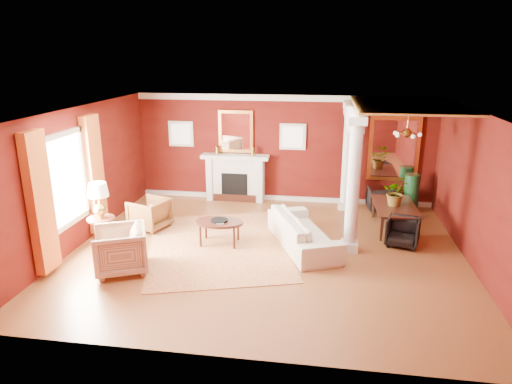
% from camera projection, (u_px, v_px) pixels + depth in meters
% --- Properties ---
extents(ground, '(8.00, 8.00, 0.00)m').
position_uv_depth(ground, '(267.00, 251.00, 9.50)').
color(ground, brown).
rests_on(ground, ground).
extents(room_shell, '(8.04, 7.04, 2.92)m').
position_uv_depth(room_shell, '(267.00, 157.00, 8.90)').
color(room_shell, '#53130B').
rests_on(room_shell, ground).
extents(fireplace, '(1.85, 0.42, 1.29)m').
position_uv_depth(fireplace, '(235.00, 177.00, 12.63)').
color(fireplace, silver).
rests_on(fireplace, ground).
extents(overmantel_mirror, '(0.95, 0.07, 1.15)m').
position_uv_depth(overmantel_mirror, '(236.00, 132.00, 12.39)').
color(overmantel_mirror, gold).
rests_on(overmantel_mirror, fireplace).
extents(flank_window_left, '(0.70, 0.07, 0.70)m').
position_uv_depth(flank_window_left, '(181.00, 134.00, 12.65)').
color(flank_window_left, silver).
rests_on(flank_window_left, room_shell).
extents(flank_window_right, '(0.70, 0.07, 0.70)m').
position_uv_depth(flank_window_right, '(293.00, 137.00, 12.21)').
color(flank_window_right, silver).
rests_on(flank_window_right, room_shell).
extents(left_window, '(0.21, 2.55, 2.60)m').
position_uv_depth(left_window, '(69.00, 186.00, 9.06)').
color(left_window, white).
rests_on(left_window, room_shell).
extents(column_front, '(0.36, 0.36, 2.80)m').
position_uv_depth(column_front, '(353.00, 185.00, 9.12)').
color(column_front, silver).
rests_on(column_front, ground).
extents(column_back, '(0.36, 0.36, 2.80)m').
position_uv_depth(column_back, '(348.00, 156.00, 11.67)').
color(column_back, silver).
rests_on(column_back, ground).
extents(header_beam, '(0.30, 3.20, 0.32)m').
position_uv_depth(header_beam, '(353.00, 115.00, 10.28)').
color(header_beam, silver).
rests_on(header_beam, column_front).
extents(amber_ceiling, '(2.30, 3.40, 0.04)m').
position_uv_depth(amber_ceiling, '(408.00, 105.00, 9.90)').
color(amber_ceiling, gold).
rests_on(amber_ceiling, room_shell).
extents(dining_mirror, '(1.30, 0.07, 1.70)m').
position_uv_depth(dining_mirror, '(394.00, 149.00, 11.89)').
color(dining_mirror, gold).
rests_on(dining_mirror, room_shell).
extents(chandelier, '(0.60, 0.62, 0.75)m').
position_uv_depth(chandelier, '(407.00, 133.00, 10.13)').
color(chandelier, '#A98235').
rests_on(chandelier, room_shell).
extents(crown_trim, '(8.00, 0.08, 0.16)m').
position_uv_depth(crown_trim, '(284.00, 98.00, 11.94)').
color(crown_trim, silver).
rests_on(crown_trim, room_shell).
extents(base_trim, '(8.00, 0.08, 0.12)m').
position_uv_depth(base_trim, '(282.00, 198.00, 12.75)').
color(base_trim, silver).
rests_on(base_trim, ground).
extents(rug, '(3.82, 4.46, 0.02)m').
position_uv_depth(rug, '(218.00, 245.00, 9.77)').
color(rug, maroon).
rests_on(rug, ground).
extents(sofa, '(1.53, 2.43, 0.92)m').
position_uv_depth(sofa, '(303.00, 226.00, 9.63)').
color(sofa, '#F2E5CB').
rests_on(sofa, ground).
extents(armchair_leopard, '(0.95, 0.98, 0.80)m').
position_uv_depth(armchair_leopard, '(150.00, 212.00, 10.62)').
color(armchair_leopard, black).
rests_on(armchair_leopard, ground).
extents(armchair_stripe, '(1.17, 1.20, 0.95)m').
position_uv_depth(armchair_stripe, '(120.00, 248.00, 8.51)').
color(armchair_stripe, tan).
rests_on(armchair_stripe, ground).
extents(coffee_table, '(1.04, 1.04, 0.52)m').
position_uv_depth(coffee_table, '(219.00, 223.00, 9.73)').
color(coffee_table, black).
rests_on(coffee_table, ground).
extents(coffee_book, '(0.15, 0.02, 0.21)m').
position_uv_depth(coffee_book, '(217.00, 218.00, 9.61)').
color(coffee_book, black).
rests_on(coffee_book, coffee_table).
extents(side_table, '(0.57, 0.57, 1.43)m').
position_uv_depth(side_table, '(100.00, 205.00, 9.41)').
color(side_table, black).
rests_on(side_table, ground).
extents(dining_table, '(0.62, 1.68, 0.93)m').
position_uv_depth(dining_table, '(396.00, 210.00, 10.56)').
color(dining_table, black).
rests_on(dining_table, ground).
extents(dining_chair_near, '(0.79, 0.76, 0.67)m').
position_uv_depth(dining_chair_near, '(403.00, 231.00, 9.70)').
color(dining_chair_near, black).
rests_on(dining_chair_near, ground).
extents(dining_chair_far, '(0.71, 0.67, 0.68)m').
position_uv_depth(dining_chair_far, '(381.00, 198.00, 11.86)').
color(dining_chair_far, black).
rests_on(dining_chair_far, ground).
extents(green_urn, '(0.42, 0.42, 1.01)m').
position_uv_depth(green_urn, '(411.00, 197.00, 11.74)').
color(green_urn, '#14401F').
rests_on(green_urn, ground).
extents(potted_plant, '(0.65, 0.70, 0.49)m').
position_uv_depth(potted_plant, '(397.00, 181.00, 10.33)').
color(potted_plant, '#26591E').
rests_on(potted_plant, dining_table).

